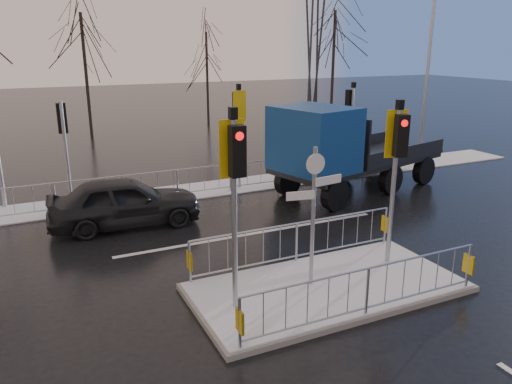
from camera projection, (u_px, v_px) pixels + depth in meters
name	position (u px, v px, depth m)	size (l,w,h in m)	color
ground	(327.00, 290.00, 11.06)	(120.00, 120.00, 0.00)	black
snow_verge	(199.00, 190.00, 18.50)	(30.00, 2.00, 0.04)	white
lane_markings	(335.00, 296.00, 10.77)	(8.00, 11.38, 0.01)	silver
traffic_island	(327.00, 274.00, 10.95)	(6.00, 3.04, 4.15)	slate
far_kerb_fixtures	(211.00, 166.00, 17.89)	(18.00, 0.65, 3.83)	#9BA0AA
car_far_lane	(125.00, 202.00, 14.76)	(1.77, 4.41, 1.50)	black
flatbed_truck	(334.00, 149.00, 17.34)	(7.44, 4.22, 3.26)	black
tree_far_a	(84.00, 51.00, 27.91)	(3.75, 3.75, 7.08)	black
tree_far_b	(207.00, 60.00, 33.11)	(3.25, 3.25, 6.14)	black
tree_far_c	(334.00, 45.00, 33.51)	(4.00, 4.00, 7.55)	black
street_lamp_right	(429.00, 64.00, 21.49)	(1.25, 0.18, 8.00)	#9BA0AA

